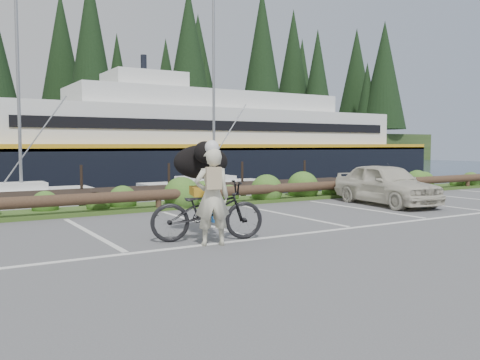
# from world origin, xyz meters

# --- Properties ---
(ground) EXTENTS (72.00, 72.00, 0.00)m
(ground) POSITION_xyz_m (0.00, 0.00, 0.00)
(ground) COLOR #515153
(vegetation_strip) EXTENTS (34.00, 1.60, 0.10)m
(vegetation_strip) POSITION_xyz_m (0.00, 5.30, 0.05)
(vegetation_strip) COLOR #3D5B21
(vegetation_strip) RESTS_ON ground
(log_rail) EXTENTS (32.00, 0.30, 0.60)m
(log_rail) POSITION_xyz_m (0.00, 4.60, 0.00)
(log_rail) COLOR #443021
(log_rail) RESTS_ON ground
(bicycle) EXTENTS (2.32, 1.40, 1.15)m
(bicycle) POSITION_xyz_m (-0.87, -0.00, 0.58)
(bicycle) COLOR black
(bicycle) RESTS_ON ground
(cyclist) EXTENTS (0.75, 0.61, 1.80)m
(cyclist) POSITION_xyz_m (-1.02, -0.49, 0.90)
(cyclist) COLOR beige
(cyclist) RESTS_ON ground
(dog) EXTENTS (0.93, 1.33, 0.70)m
(dog) POSITION_xyz_m (-0.65, 0.67, 1.50)
(dog) COLOR black
(dog) RESTS_ON bicycle
(parked_car) EXTENTS (1.97, 3.94, 1.29)m
(parked_car) POSITION_xyz_m (6.57, 2.31, 0.64)
(parked_car) COLOR beige
(parked_car) RESTS_ON ground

